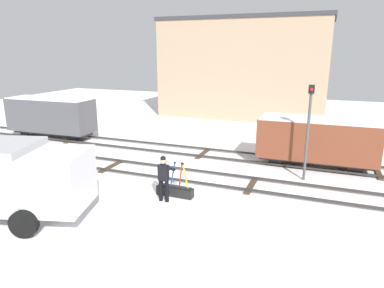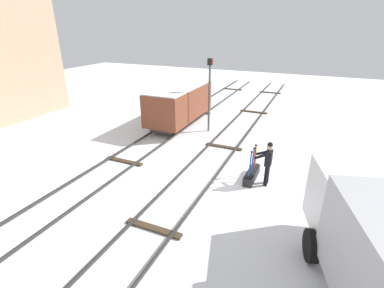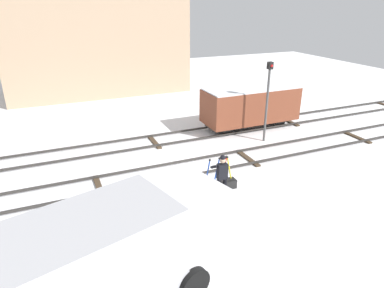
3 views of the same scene
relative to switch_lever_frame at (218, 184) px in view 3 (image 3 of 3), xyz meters
The scene contains 9 objects.
ground_plane 2.27m from the switch_lever_frame, 112.86° to the left, with size 60.00×60.00×0.00m, color white.
track_main_line 2.26m from the switch_lever_frame, 112.86° to the left, with size 44.00×1.94×0.18m.
track_siding_near 5.87m from the switch_lever_frame, 98.58° to the left, with size 44.00×1.94×0.18m.
switch_lever_frame is the anchor object (origin of this frame).
rail_worker 1.01m from the switch_lever_frame, 107.34° to the right, with size 0.54×0.67×1.83m.
delivery_truck 6.22m from the switch_lever_frame, 140.21° to the right, with size 6.13×3.66×2.69m.
signal_post 6.41m from the switch_lever_frame, 38.41° to the left, with size 0.24×0.32×4.23m.
apartment_building 19.52m from the switch_lever_frame, 94.84° to the left, with size 14.14×7.10×8.32m.
freight_car_near_switch 7.77m from the switch_lever_frame, 49.04° to the left, with size 5.59×2.21×2.44m.
Camera 3 is at (-4.83, -12.77, 7.04)m, focal length 32.18 mm.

